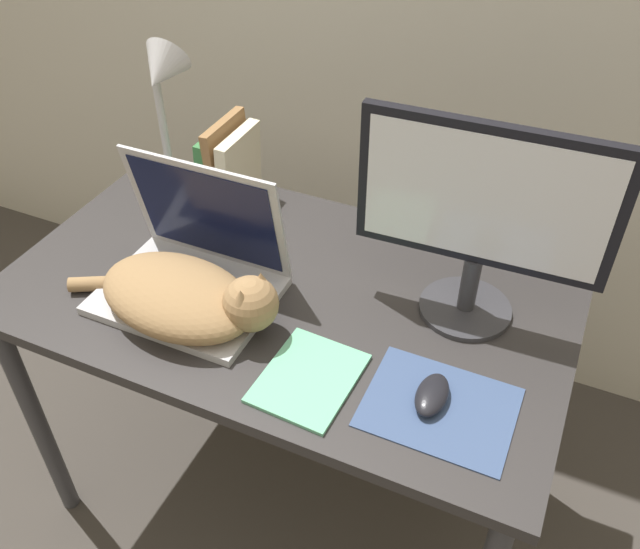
# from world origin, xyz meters

# --- Properties ---
(desk) EXTENTS (1.20, 0.70, 0.75)m
(desk) POSITION_xyz_m (0.00, 0.35, 0.67)
(desk) COLOR #2D2B2B
(desk) RESTS_ON ground_plane
(laptop) EXTENTS (0.36, 0.27, 0.28)m
(laptop) POSITION_xyz_m (-0.18, 0.27, 0.81)
(laptop) COLOR #B7B7BC
(laptop) RESTS_ON desk
(cat) EXTENTS (0.47, 0.26, 0.14)m
(cat) POSITION_xyz_m (-0.14, 0.19, 0.81)
(cat) COLOR #99754C
(cat) RESTS_ON desk
(external_monitor) EXTENTS (0.48, 0.19, 0.42)m
(external_monitor) POSITION_xyz_m (0.37, 0.44, 0.99)
(external_monitor) COLOR #333338
(external_monitor) RESTS_ON desk
(mousepad) EXTENTS (0.26, 0.21, 0.00)m
(mousepad) POSITION_xyz_m (0.39, 0.17, 0.75)
(mousepad) COLOR #384C75
(mousepad) RESTS_ON desk
(computer_mouse) EXTENTS (0.06, 0.10, 0.03)m
(computer_mouse) POSITION_xyz_m (0.37, 0.18, 0.77)
(computer_mouse) COLOR black
(computer_mouse) RESTS_ON mousepad
(book_row) EXTENTS (0.10, 0.17, 0.22)m
(book_row) POSITION_xyz_m (-0.27, 0.59, 0.85)
(book_row) COLOR #387A42
(book_row) RESTS_ON desk
(desk_lamp) EXTENTS (0.17, 0.17, 0.40)m
(desk_lamp) POSITION_xyz_m (-0.42, 0.57, 1.02)
(desk_lamp) COLOR silver
(desk_lamp) RESTS_ON desk
(notepad) EXTENTS (0.17, 0.21, 0.01)m
(notepad) POSITION_xyz_m (0.15, 0.14, 0.76)
(notepad) COLOR #6BBC93
(notepad) RESTS_ON desk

